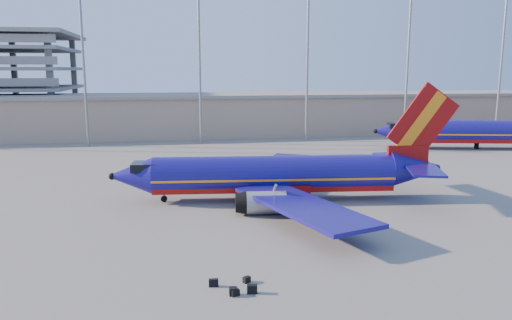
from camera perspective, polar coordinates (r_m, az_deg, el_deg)
The scene contains 6 objects.
ground at distance 48.65m, azimuth 3.03°, elevation -5.76°, with size 220.00×220.00×0.00m, color slate.
terminal_building at distance 105.96m, azimuth 1.42°, elevation 5.36°, with size 122.00×16.00×8.50m.
light_mast_row at distance 92.96m, azimuth -0.18°, elevation 12.83°, with size 101.60×1.60×28.65m.
aircraft_main at distance 51.87m, azimuth 2.94°, elevation -1.77°, with size 36.06×34.55×12.22m.
aircraft_second at distance 94.00m, azimuth 24.56°, elevation 2.96°, with size 37.52×16.53×12.87m.
luggage_pile at distance 31.65m, azimuth -2.20°, elevation -14.38°, with size 2.88×2.23×0.55m.
Camera 1 is at (-10.41, -45.58, 13.45)m, focal length 35.00 mm.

